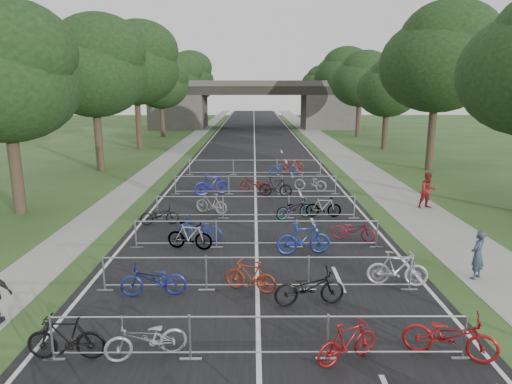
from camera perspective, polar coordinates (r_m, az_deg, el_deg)
road at (r=55.88m, az=-0.20°, el=6.73°), size 11.00×140.00×0.01m
sidewalk_right at (r=56.47m, az=8.00°, el=6.67°), size 3.00×140.00×0.01m
sidewalk_left at (r=56.37m, az=-7.90°, el=6.66°), size 2.00×140.00×0.01m
lane_markings at (r=55.88m, az=-0.20°, el=6.72°), size 0.12×140.00×0.00m
overpass_bridge at (r=70.61m, az=-0.23°, el=10.88°), size 31.00×8.00×7.05m
tree_left_0 at (r=24.28m, az=-28.76°, el=12.56°), size 6.72×6.72×10.25m
tree_left_1 at (r=35.37m, az=-19.55°, el=14.31°), size 7.56×7.56×11.53m
tree_right_1 at (r=36.06m, az=21.98°, el=15.03°), size 8.18×8.18×12.47m
tree_left_2 at (r=46.92m, az=-14.75°, el=15.07°), size 8.40×8.40×12.81m
tree_right_2 at (r=47.37m, az=16.27°, el=12.33°), size 6.16×6.16×9.39m
tree_left_3 at (r=58.59m, az=-11.73°, el=13.10°), size 6.72×6.72×10.25m
tree_right_3 at (r=59.00m, az=12.99°, el=13.46°), size 7.17×7.17×10.93m
tree_left_4 at (r=70.41m, az=-9.82°, el=13.76°), size 7.56×7.56×11.53m
tree_right_4 at (r=70.76m, az=10.78°, el=14.20°), size 8.18×8.18×12.47m
tree_left_5 at (r=82.30m, az=-8.46°, el=14.21°), size 8.40×8.40×12.81m
tree_right_5 at (r=82.56m, az=9.12°, el=12.68°), size 6.16×6.16×9.39m
tree_left_6 at (r=94.17m, az=-7.39°, el=13.07°), size 6.72×6.72×10.25m
tree_right_6 at (r=94.43m, az=7.94°, el=13.31°), size 7.17×7.17×10.93m
barrier_row_1 at (r=10.65m, az=0.35°, el=-17.73°), size 9.70×0.08×1.10m
barrier_row_2 at (r=13.87m, az=0.17°, el=-10.15°), size 9.70×0.08×1.10m
barrier_row_3 at (r=17.43m, az=0.07°, el=-5.26°), size 9.70×0.08×1.10m
barrier_row_4 at (r=21.27m, az=-0.00°, el=-1.91°), size 9.70×0.08×1.10m
barrier_row_5 at (r=26.13m, az=-0.06°, el=0.88°), size 9.70×0.08×1.10m
barrier_row_6 at (r=32.03m, az=-0.11°, el=3.11°), size 9.70×0.08×1.10m
bike_4 at (r=11.47m, az=-22.66°, el=-16.47°), size 1.78×0.53×1.07m
bike_5 at (r=11.00m, az=-13.59°, el=-17.43°), size 1.93×1.13×0.96m
bike_6 at (r=10.78m, az=11.39°, el=-17.93°), size 1.66×1.17×0.98m
bike_7 at (r=11.58m, az=23.10°, el=-16.21°), size 2.17×1.35×1.08m
bike_8 at (r=13.87m, az=-12.70°, el=-10.67°), size 1.97×0.86×1.00m
bike_9 at (r=13.83m, az=-0.70°, el=-10.48°), size 1.68×1.01×0.97m
bike_10 at (r=13.10m, az=6.68°, el=-11.76°), size 2.08×0.96×1.05m
bike_11 at (r=14.81m, az=17.27°, el=-9.18°), size 1.90×0.78×1.11m
bike_12 at (r=17.42m, az=-8.28°, el=-5.46°), size 1.83×0.85×1.06m
bike_13 at (r=18.38m, az=-7.08°, el=-4.56°), size 1.98×1.15×0.99m
bike_14 at (r=16.80m, az=5.95°, el=-5.83°), size 2.06×0.82×1.20m
bike_15 at (r=18.64m, az=12.15°, el=-4.67°), size 1.79×1.07×0.89m
bike_16 at (r=20.76m, az=-11.96°, el=-2.85°), size 1.77×0.86×0.89m
bike_17 at (r=22.20m, az=-5.60°, el=-1.44°), size 1.73×1.09×1.01m
bike_18 at (r=21.31m, az=4.77°, el=-2.08°), size 1.96×1.38×0.98m
bike_19 at (r=21.72m, az=8.43°, el=-1.85°), size 1.69×0.55×1.01m
bike_20 at (r=26.12m, az=-5.59°, el=0.97°), size 2.10×1.35×1.23m
bike_21 at (r=26.60m, az=-0.21°, el=0.97°), size 1.96×1.32×0.97m
bike_22 at (r=25.54m, az=2.47°, el=0.62°), size 1.92×0.81×1.12m
bike_23 at (r=27.14m, az=6.79°, el=1.18°), size 2.07×1.36×1.03m
bike_26 at (r=31.88m, az=3.51°, el=3.02°), size 2.10×0.91×1.07m
bike_27 at (r=32.94m, az=4.55°, el=3.32°), size 1.83×0.82×1.06m
pedestrian_a at (r=16.20m, az=25.95°, el=-7.09°), size 0.69×0.67×1.60m
pedestrian_b at (r=24.60m, az=20.69°, el=0.16°), size 1.01×0.86×1.83m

